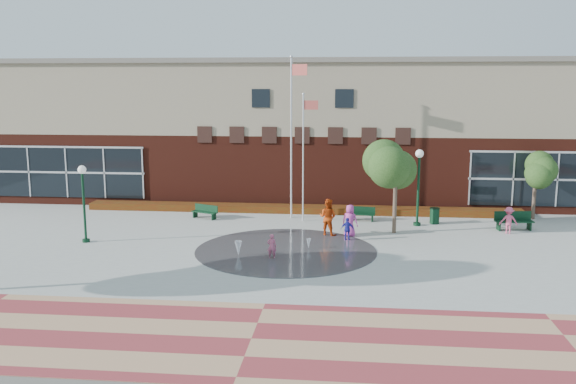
# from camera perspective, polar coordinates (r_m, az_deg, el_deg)

# --- Properties ---
(ground) EXTENTS (120.00, 120.00, 0.00)m
(ground) POSITION_cam_1_polar(r_m,az_deg,el_deg) (25.51, -0.92, -7.32)
(ground) COLOR #666056
(ground) RESTS_ON ground
(plaza_concrete) EXTENTS (46.00, 18.00, 0.01)m
(plaza_concrete) POSITION_cam_1_polar(r_m,az_deg,el_deg) (29.33, -0.00, -5.00)
(plaza_concrete) COLOR #A8A8A0
(plaza_concrete) RESTS_ON ground
(paver_band) EXTENTS (46.00, 6.00, 0.01)m
(paver_band) POSITION_cam_1_polar(r_m,az_deg,el_deg) (19.01, -3.45, -13.57)
(paver_band) COLOR #993337
(paver_band) RESTS_ON ground
(splash_pad) EXTENTS (8.40, 8.40, 0.01)m
(splash_pad) POSITION_cam_1_polar(r_m,az_deg,el_deg) (28.37, -0.21, -5.52)
(splash_pad) COLOR #383A3D
(splash_pad) RESTS_ON ground
(library_building) EXTENTS (44.40, 10.40, 9.20)m
(library_building) POSITION_cam_1_polar(r_m,az_deg,el_deg) (41.87, 1.88, 5.96)
(library_building) COLOR #501B11
(library_building) RESTS_ON ground
(flower_bed) EXTENTS (26.00, 1.20, 0.40)m
(flower_bed) POSITION_cam_1_polar(r_m,az_deg,el_deg) (36.70, 1.20, -1.95)
(flower_bed) COLOR #860404
(flower_bed) RESTS_ON ground
(flagpole_left) EXTENTS (1.01, 0.50, 9.22)m
(flagpole_left) POSITION_cam_1_polar(r_m,az_deg,el_deg) (34.51, 0.38, 5.91)
(flagpole_left) COLOR silver
(flagpole_left) RESTS_ON ground
(flagpole_right) EXTENTS (0.89, 0.14, 7.16)m
(flagpole_right) POSITION_cam_1_polar(r_m,az_deg,el_deg) (33.78, 1.50, 3.89)
(flagpole_right) COLOR silver
(flagpole_right) RESTS_ON ground
(lamp_left) EXTENTS (0.40, 0.40, 3.79)m
(lamp_left) POSITION_cam_1_polar(r_m,az_deg,el_deg) (30.98, -18.60, -0.27)
(lamp_left) COLOR #0D311B
(lamp_left) RESTS_ON ground
(lamp_right) EXTENTS (0.44, 0.44, 4.18)m
(lamp_right) POSITION_cam_1_polar(r_m,az_deg,el_deg) (33.57, 12.12, 1.22)
(lamp_right) COLOR #0D311B
(lamp_right) RESTS_ON ground
(bench_left) EXTENTS (1.64, 1.05, 0.80)m
(bench_left) POSITION_cam_1_polar(r_m,az_deg,el_deg) (35.30, -7.80, -2.09)
(bench_left) COLOR #0D311B
(bench_left) RESTS_ON ground
(bench_mid) EXTENTS (1.65, 0.68, 0.81)m
(bench_mid) POSITION_cam_1_polar(r_m,az_deg,el_deg) (34.64, 6.80, -2.29)
(bench_mid) COLOR #0D311B
(bench_mid) RESTS_ON ground
(bench_right) EXTENTS (2.03, 0.80, 0.99)m
(bench_right) POSITION_cam_1_polar(r_m,az_deg,el_deg) (34.35, 20.37, -2.86)
(bench_right) COLOR #0D311B
(bench_right) RESTS_ON ground
(trash_can) EXTENTS (0.55, 0.55, 0.91)m
(trash_can) POSITION_cam_1_polar(r_m,az_deg,el_deg) (34.64, 13.55, -2.17)
(trash_can) COLOR #0D311B
(trash_can) RESTS_ON ground
(tree_mid) EXTENTS (2.90, 2.90, 4.89)m
(tree_mid) POSITION_cam_1_polar(r_m,az_deg,el_deg) (31.49, 10.07, 2.49)
(tree_mid) COLOR #49362B
(tree_mid) RESTS_ON ground
(tree_small_right) EXTENTS (2.22, 2.22, 3.80)m
(tree_small_right) POSITION_cam_1_polar(r_m,az_deg,el_deg) (37.18, 22.19, 1.80)
(tree_small_right) COLOR #49362B
(tree_small_right) RESTS_ON ground
(water_jet_a) EXTENTS (0.34, 0.34, 0.66)m
(water_jet_a) POSITION_cam_1_polar(r_m,az_deg,el_deg) (27.59, -4.66, -6.01)
(water_jet_a) COLOR white
(water_jet_a) RESTS_ON ground
(water_jet_b) EXTENTS (0.21, 0.21, 0.48)m
(water_jet_b) POSITION_cam_1_polar(r_m,az_deg,el_deg) (28.64, 1.94, -5.38)
(water_jet_b) COLOR white
(water_jet_b) RESTS_ON ground
(child_splash) EXTENTS (0.42, 0.28, 1.12)m
(child_splash) POSITION_cam_1_polar(r_m,az_deg,el_deg) (27.00, -1.53, -5.11)
(child_splash) COLOR #C95678
(child_splash) RESTS_ON ground
(adult_red) EXTENTS (1.13, 1.01, 1.91)m
(adult_red) POSITION_cam_1_polar(r_m,az_deg,el_deg) (31.07, 3.74, -2.36)
(adult_red) COLOR #B93A0C
(adult_red) RESTS_ON ground
(adult_pink) EXTENTS (0.92, 0.74, 1.64)m
(adult_pink) POSITION_cam_1_polar(r_m,az_deg,el_deg) (30.99, 5.81, -2.68)
(adult_pink) COLOR #C83F9F
(adult_pink) RESTS_ON ground
(child_blue) EXTENTS (0.71, 0.38, 1.15)m
(child_blue) POSITION_cam_1_polar(r_m,az_deg,el_deg) (30.18, 5.59, -3.50)
(child_blue) COLOR #2426A4
(child_blue) RESTS_ON ground
(person_bench) EXTENTS (0.94, 0.59, 1.40)m
(person_bench) POSITION_cam_1_polar(r_m,az_deg,el_deg) (33.43, 19.94, -2.51)
(person_bench) COLOR #DE537B
(person_bench) RESTS_ON ground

